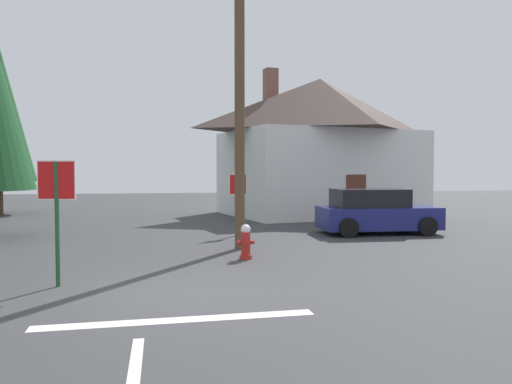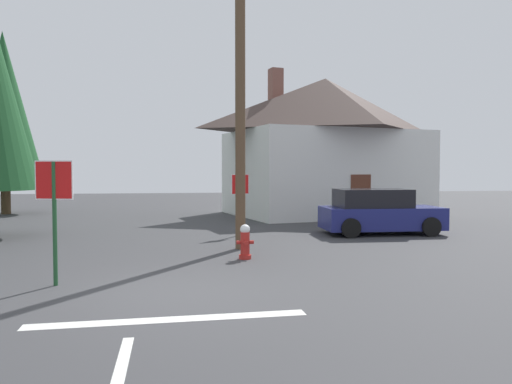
{
  "view_description": "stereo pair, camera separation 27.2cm",
  "coord_description": "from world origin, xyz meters",
  "px_view_note": "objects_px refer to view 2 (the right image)",
  "views": [
    {
      "loc": [
        -0.06,
        -8.95,
        2.18
      ],
      "look_at": [
        2.22,
        3.9,
        1.62
      ],
      "focal_mm": 35.2,
      "sensor_mm": 36.0,
      "label": 1
    },
    {
      "loc": [
        0.21,
        -8.99,
        2.18
      ],
      "look_at": [
        2.22,
        3.9,
        1.62
      ],
      "focal_mm": 35.2,
      "sensor_mm": 36.0,
      "label": 2
    }
  ],
  "objects_px": {
    "utility_pole": "(240,69)",
    "stop_sign_far": "(240,192)",
    "fire_hydrant": "(245,242)",
    "parked_car": "(379,212)",
    "house": "(325,144)",
    "stop_sign_near": "(54,196)",
    "pine_tree_tall_left": "(4,107)"
  },
  "relations": [
    {
      "from": "fire_hydrant",
      "to": "stop_sign_far",
      "type": "relative_size",
      "value": 0.42
    },
    {
      "from": "parked_car",
      "to": "stop_sign_far",
      "type": "bearing_deg",
      "value": 176.22
    },
    {
      "from": "house",
      "to": "pine_tree_tall_left",
      "type": "xyz_separation_m",
      "value": [
        -15.71,
        2.56,
        1.84
      ]
    },
    {
      "from": "stop_sign_far",
      "to": "pine_tree_tall_left",
      "type": "bearing_deg",
      "value": 136.61
    },
    {
      "from": "stop_sign_near",
      "to": "house",
      "type": "xyz_separation_m",
      "value": [
        9.5,
        14.18,
        1.79
      ]
    },
    {
      "from": "fire_hydrant",
      "to": "parked_car",
      "type": "bearing_deg",
      "value": 38.72
    },
    {
      "from": "parked_car",
      "to": "pine_tree_tall_left",
      "type": "relative_size",
      "value": 0.45
    },
    {
      "from": "stop_sign_far",
      "to": "parked_car",
      "type": "height_order",
      "value": "stop_sign_far"
    },
    {
      "from": "stop_sign_near",
      "to": "house",
      "type": "bearing_deg",
      "value": 56.18
    },
    {
      "from": "stop_sign_near",
      "to": "house",
      "type": "height_order",
      "value": "house"
    },
    {
      "from": "fire_hydrant",
      "to": "house",
      "type": "relative_size",
      "value": 0.08
    },
    {
      "from": "parked_car",
      "to": "pine_tree_tall_left",
      "type": "xyz_separation_m",
      "value": [
        -15.31,
        10.3,
        4.59
      ]
    },
    {
      "from": "house",
      "to": "stop_sign_far",
      "type": "bearing_deg",
      "value": -124.7
    },
    {
      "from": "stop_sign_near",
      "to": "pine_tree_tall_left",
      "type": "xyz_separation_m",
      "value": [
        -6.21,
        16.73,
        3.64
      ]
    },
    {
      "from": "fire_hydrant",
      "to": "pine_tree_tall_left",
      "type": "height_order",
      "value": "pine_tree_tall_left"
    },
    {
      "from": "utility_pole",
      "to": "pine_tree_tall_left",
      "type": "xyz_separation_m",
      "value": [
        -10.22,
        12.84,
        0.36
      ]
    },
    {
      "from": "fire_hydrant",
      "to": "utility_pole",
      "type": "distance_m",
      "value": 4.83
    },
    {
      "from": "house",
      "to": "pine_tree_tall_left",
      "type": "height_order",
      "value": "pine_tree_tall_left"
    },
    {
      "from": "stop_sign_near",
      "to": "utility_pole",
      "type": "height_order",
      "value": "utility_pole"
    },
    {
      "from": "stop_sign_near",
      "to": "parked_car",
      "type": "relative_size",
      "value": 0.58
    },
    {
      "from": "stop_sign_near",
      "to": "house",
      "type": "relative_size",
      "value": 0.22
    },
    {
      "from": "utility_pole",
      "to": "stop_sign_far",
      "type": "distance_m",
      "value": 4.55
    },
    {
      "from": "utility_pole",
      "to": "fire_hydrant",
      "type": "bearing_deg",
      "value": -93.02
    },
    {
      "from": "stop_sign_near",
      "to": "utility_pole",
      "type": "distance_m",
      "value": 6.48
    },
    {
      "from": "house",
      "to": "fire_hydrant",
      "type": "bearing_deg",
      "value": -115.12
    },
    {
      "from": "house",
      "to": "stop_sign_near",
      "type": "bearing_deg",
      "value": -123.82
    },
    {
      "from": "fire_hydrant",
      "to": "utility_pole",
      "type": "height_order",
      "value": "utility_pole"
    },
    {
      "from": "stop_sign_far",
      "to": "fire_hydrant",
      "type": "bearing_deg",
      "value": -95.52
    },
    {
      "from": "fire_hydrant",
      "to": "stop_sign_far",
      "type": "height_order",
      "value": "stop_sign_far"
    },
    {
      "from": "fire_hydrant",
      "to": "parked_car",
      "type": "distance_m",
      "value": 6.64
    },
    {
      "from": "stop_sign_far",
      "to": "house",
      "type": "bearing_deg",
      "value": 55.3
    },
    {
      "from": "stop_sign_near",
      "to": "utility_pole",
      "type": "bearing_deg",
      "value": 44.18
    }
  ]
}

